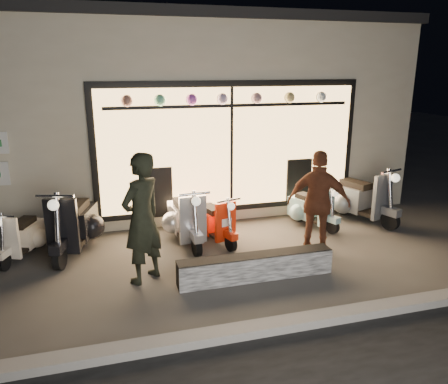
# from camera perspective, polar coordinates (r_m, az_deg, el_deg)

# --- Properties ---
(ground) EXTENTS (40.00, 40.00, 0.00)m
(ground) POSITION_cam_1_polar(r_m,az_deg,el_deg) (7.28, -0.81, -9.40)
(ground) COLOR #383533
(ground) RESTS_ON ground
(kerb) EXTENTS (40.00, 0.25, 0.12)m
(kerb) POSITION_cam_1_polar(r_m,az_deg,el_deg) (5.59, 4.70, -17.35)
(kerb) COLOR slate
(kerb) RESTS_ON ground
(shop_building) EXTENTS (10.20, 6.23, 4.20)m
(shop_building) POSITION_cam_1_polar(r_m,az_deg,el_deg) (11.51, -7.33, 10.83)
(shop_building) COLOR beige
(shop_building) RESTS_ON ground
(graffiti_barrier) EXTENTS (2.41, 0.28, 0.40)m
(graffiti_barrier) POSITION_cam_1_polar(r_m,az_deg,el_deg) (6.75, 4.16, -9.71)
(graffiti_barrier) COLOR black
(graffiti_barrier) RESTS_ON ground
(scooter_silver) EXTENTS (0.53, 1.49, 1.06)m
(scooter_silver) POSITION_cam_1_polar(r_m,az_deg,el_deg) (8.14, -5.11, -3.41)
(scooter_silver) COLOR black
(scooter_silver) RESTS_ON ground
(scooter_red) EXTENTS (0.62, 1.26, 0.89)m
(scooter_red) POSITION_cam_1_polar(r_m,az_deg,el_deg) (8.16, -1.51, -3.80)
(scooter_red) COLOR black
(scooter_red) RESTS_ON ground
(scooter_black) EXTENTS (0.82, 1.64, 1.17)m
(scooter_black) POSITION_cam_1_polar(r_m,az_deg,el_deg) (8.15, -18.82, -3.89)
(scooter_black) COLOR black
(scooter_black) RESTS_ON ground
(scooter_cream) EXTENTS (0.67, 1.21, 0.87)m
(scooter_cream) POSITION_cam_1_polar(r_m,az_deg,el_deg) (8.26, -24.73, -5.14)
(scooter_cream) COLOR black
(scooter_cream) RESTS_ON ground
(scooter_blue) EXTENTS (0.67, 1.23, 0.88)m
(scooter_blue) POSITION_cam_1_polar(r_m,az_deg,el_deg) (9.08, 10.99, -2.04)
(scooter_blue) COLOR black
(scooter_blue) RESTS_ON ground
(scooter_grey) EXTENTS (0.87, 1.60, 1.15)m
(scooter_grey) POSITION_cam_1_polar(r_m,az_deg,el_deg) (9.65, 16.98, -0.69)
(scooter_grey) COLOR black
(scooter_grey) RESTS_ON ground
(man) EXTENTS (0.86, 0.82, 1.97)m
(man) POSITION_cam_1_polar(r_m,az_deg,el_deg) (6.52, -10.66, -3.43)
(man) COLOR black
(man) RESTS_ON ground
(woman) EXTENTS (1.14, 0.89, 1.80)m
(woman) POSITION_cam_1_polar(r_m,az_deg,el_deg) (7.60, 12.24, -1.38)
(woman) COLOR brown
(woman) RESTS_ON ground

